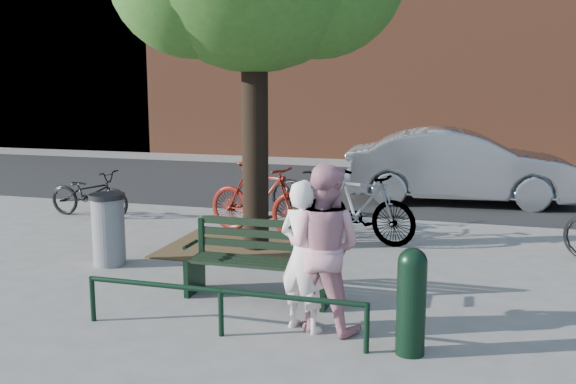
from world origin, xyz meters
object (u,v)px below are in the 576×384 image
(person_left, at_px, (304,256))
(bicycle_c, at_px, (302,195))
(litter_bin, at_px, (108,229))
(parked_car, at_px, (461,166))
(person_right, at_px, (323,248))
(bollard, at_px, (411,298))
(park_bench, at_px, (261,258))

(person_left, height_order, bicycle_c, person_left)
(person_left, relative_size, litter_bin, 1.56)
(bicycle_c, distance_m, parked_car, 3.96)
(person_right, relative_size, bicycle_c, 0.87)
(bollard, bearing_deg, bicycle_c, 115.35)
(park_bench, xyz_separation_m, person_left, (0.77, -0.87, 0.32))
(litter_bin, bearing_deg, person_left, -25.49)
(park_bench, height_order, parked_car, parked_car)
(bollard, relative_size, parked_car, 0.22)
(park_bench, bearing_deg, bollard, -31.72)
(person_right, xyz_separation_m, bicycle_c, (-1.54, 4.86, -0.35))
(park_bench, relative_size, person_left, 1.09)
(park_bench, height_order, litter_bin, litter_bin)
(bicycle_c, xyz_separation_m, parked_car, (2.73, 2.85, 0.26))
(bicycle_c, bearing_deg, person_right, -122.07)
(person_right, bearing_deg, parked_car, -88.75)
(litter_bin, distance_m, bicycle_c, 3.89)
(bollard, height_order, parked_car, parked_car)
(person_right, distance_m, litter_bin, 3.78)
(bollard, bearing_deg, park_bench, 148.28)
(person_left, bearing_deg, litter_bin, -4.38)
(litter_bin, xyz_separation_m, parked_car, (4.66, 6.23, 0.27))
(bollard, relative_size, litter_bin, 1.02)
(litter_bin, bearing_deg, bicycle_c, 60.30)
(park_bench, relative_size, litter_bin, 1.70)
(person_left, xyz_separation_m, bicycle_c, (-1.35, 4.94, -0.27))
(person_left, distance_m, litter_bin, 3.65)
(person_left, distance_m, parked_car, 7.92)
(park_bench, distance_m, person_right, 1.29)
(parked_car, bearing_deg, park_bench, 158.15)
(bollard, xyz_separation_m, bicycle_c, (-2.49, 5.25, -0.03))
(park_bench, xyz_separation_m, bicycle_c, (-0.59, 4.08, 0.05))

